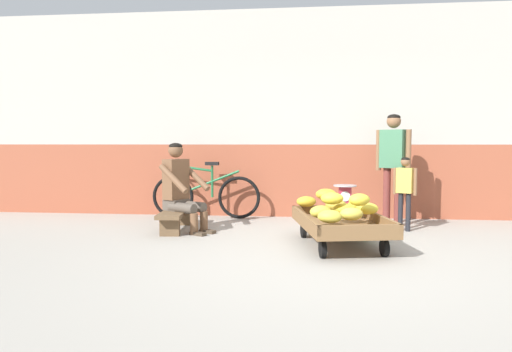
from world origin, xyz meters
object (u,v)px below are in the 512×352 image
(banana_cart, at_px, (340,225))
(weighing_scale, at_px, (345,196))
(bicycle_near_left, at_px, (206,195))
(customer_adult, at_px, (393,157))
(vendor_seated, at_px, (181,187))
(shopping_bag, at_px, (364,229))
(plastic_crate, at_px, (345,219))
(customer_child, at_px, (405,186))
(low_bench, at_px, (176,215))

(banana_cart, bearing_deg, weighing_scale, 82.72)
(bicycle_near_left, height_order, customer_adult, customer_adult)
(vendor_seated, relative_size, shopping_bag, 4.75)
(plastic_crate, distance_m, bicycle_near_left, 2.17)
(bicycle_near_left, bearing_deg, customer_adult, -8.02)
(bicycle_near_left, height_order, customer_child, customer_child)
(weighing_scale, distance_m, customer_adult, 0.93)
(plastic_crate, distance_m, customer_adult, 1.12)
(banana_cart, relative_size, bicycle_near_left, 0.95)
(plastic_crate, height_order, bicycle_near_left, bicycle_near_left)
(low_bench, distance_m, plastic_crate, 2.20)
(plastic_crate, relative_size, customer_adult, 0.24)
(vendor_seated, distance_m, shopping_bag, 2.35)
(low_bench, bearing_deg, bicycle_near_left, 80.69)
(low_bench, relative_size, shopping_bag, 4.65)
(low_bench, xyz_separation_m, shopping_bag, (2.37, -0.30, -0.08))
(low_bench, relative_size, vendor_seated, 0.98)
(vendor_seated, height_order, bicycle_near_left, vendor_seated)
(vendor_seated, distance_m, weighing_scale, 2.13)
(customer_adult, distance_m, shopping_bag, 1.34)
(customer_adult, relative_size, shopping_bag, 6.38)
(low_bench, distance_m, bicycle_near_left, 1.04)
(weighing_scale, distance_m, bicycle_near_left, 2.17)
(vendor_seated, height_order, customer_child, vendor_seated)
(customer_child, bearing_deg, plastic_crate, -178.20)
(bicycle_near_left, bearing_deg, shopping_bag, -30.82)
(weighing_scale, bearing_deg, bicycle_near_left, 159.02)
(banana_cart, relative_size, customer_child, 1.65)
(bicycle_near_left, height_order, shopping_bag, bicycle_near_left)
(customer_adult, height_order, shopping_bag, customer_adult)
(plastic_crate, bearing_deg, weighing_scale, -90.00)
(weighing_scale, xyz_separation_m, shopping_bag, (0.18, -0.54, -0.33))
(customer_adult, bearing_deg, weighing_scale, -149.65)
(banana_cart, bearing_deg, shopping_bag, 54.84)
(bicycle_near_left, xyz_separation_m, shopping_bag, (2.21, -1.32, -0.23))
(customer_adult, distance_m, customer_child, 0.52)
(banana_cart, height_order, plastic_crate, banana_cart)
(weighing_scale, distance_m, shopping_bag, 0.66)
(vendor_seated, xyz_separation_m, customer_child, (2.88, 0.31, 0.02))
(low_bench, height_order, customer_adult, customer_adult)
(weighing_scale, bearing_deg, customer_adult, 30.35)
(plastic_crate, bearing_deg, vendor_seated, -172.26)
(customer_child, distance_m, shopping_bag, 0.94)
(weighing_scale, bearing_deg, banana_cart, -97.28)
(customer_adult, xyz_separation_m, shopping_bag, (-0.49, -0.94, -0.83))
(low_bench, xyz_separation_m, vendor_seated, (0.08, -0.04, 0.37))
(banana_cart, bearing_deg, customer_adult, 59.80)
(plastic_crate, relative_size, bicycle_near_left, 0.22)
(plastic_crate, xyz_separation_m, bicycle_near_left, (-2.02, 0.77, 0.20))
(banana_cart, xyz_separation_m, weighing_scale, (0.13, 0.98, 0.21))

